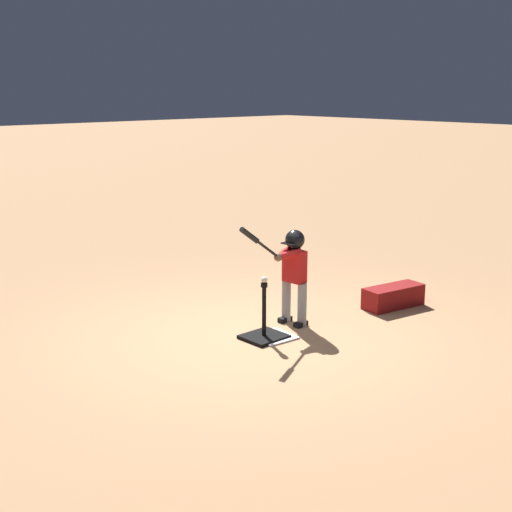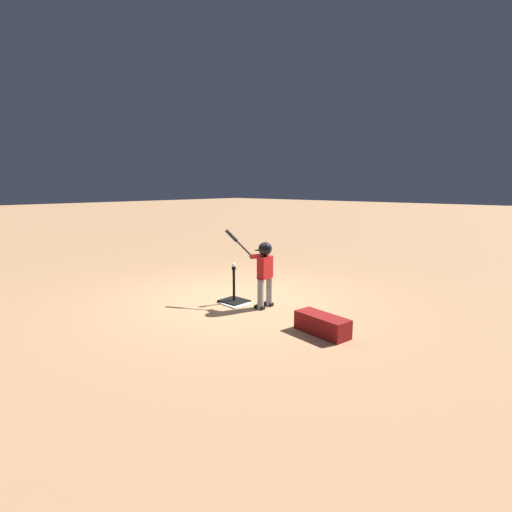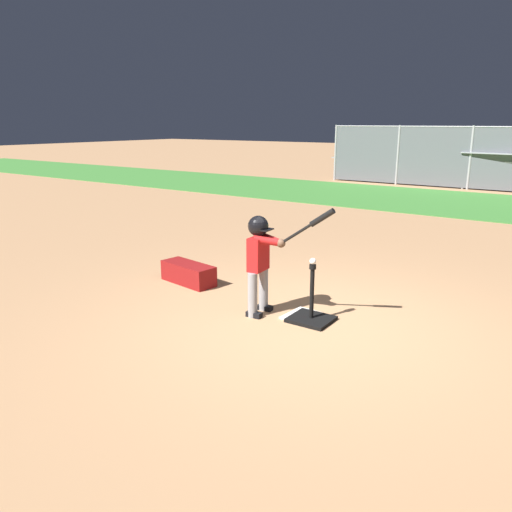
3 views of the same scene
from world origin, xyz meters
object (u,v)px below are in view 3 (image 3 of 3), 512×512
object	(u,v)px
batting_tee	(311,314)
batter_child	(261,252)
baseball	(313,261)
bleachers_left_center	(383,169)
equipment_bag	(188,273)

from	to	relation	value
batting_tee	batter_child	xyz separation A→B (m)	(-0.59, -0.14, 0.66)
batting_tee	batter_child	bearing A→B (deg)	-166.68
baseball	bleachers_left_center	xyz separation A→B (m)	(-4.40, 13.97, -0.27)
baseball	batter_child	bearing A→B (deg)	-166.68
batting_tee	equipment_bag	size ratio (longest dim) A/B	0.79
batter_child	equipment_bag	world-z (taller)	batter_child
batter_child	bleachers_left_center	xyz separation A→B (m)	(-3.81, 14.11, -0.32)
batting_tee	bleachers_left_center	distance (m)	14.65
bleachers_left_center	equipment_bag	xyz separation A→B (m)	(2.33, -13.71, -0.29)
batter_child	equipment_bag	bearing A→B (deg)	165.13
batter_child	equipment_bag	distance (m)	1.65
bleachers_left_center	equipment_bag	distance (m)	13.91
batting_tee	equipment_bag	bearing A→B (deg)	173.02
batting_tee	batter_child	size ratio (longest dim) A/B	0.50
bleachers_left_center	baseball	bearing A→B (deg)	-72.51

